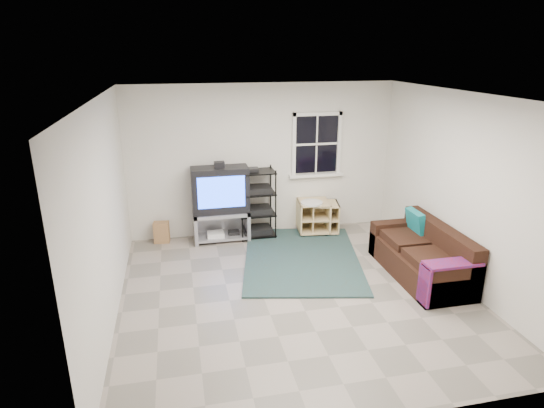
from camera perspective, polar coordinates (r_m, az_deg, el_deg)
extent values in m
plane|color=gray|center=(6.24, 3.03, -11.11)|extent=(4.60, 4.60, 0.00)
plane|color=white|center=(5.43, 3.52, 13.40)|extent=(4.60, 4.60, 0.00)
plane|color=silver|center=(7.86, -1.16, 5.50)|extent=(4.60, 0.00, 4.60)
plane|color=silver|center=(3.72, 12.75, -10.80)|extent=(4.60, 0.00, 4.60)
plane|color=silver|center=(5.58, -20.18, -1.31)|extent=(0.00, 4.60, 4.60)
plane|color=silver|center=(6.67, 22.70, 1.58)|extent=(0.00, 4.60, 4.60)
cube|color=black|center=(8.02, 5.58, 7.52)|extent=(0.80, 0.01, 1.02)
cube|color=silver|center=(7.92, 5.74, 11.18)|extent=(0.88, 0.06, 0.06)
cube|color=silver|center=(8.11, 5.53, 3.66)|extent=(0.98, 0.14, 0.05)
cube|color=silver|center=(7.89, 2.76, 7.40)|extent=(0.06, 0.06, 1.10)
cube|color=silver|center=(8.14, 8.40, 7.57)|extent=(0.06, 0.06, 1.10)
cube|color=silver|center=(8.01, 5.61, 7.50)|extent=(0.78, 0.04, 0.04)
cube|color=#94949B|center=(7.73, -6.41, -1.12)|extent=(0.94, 0.47, 0.06)
cube|color=#94949B|center=(7.79, -9.57, -2.93)|extent=(0.06, 0.47, 0.52)
cube|color=#94949B|center=(7.87, -3.16, -2.47)|extent=(0.06, 0.47, 0.52)
cube|color=#94949B|center=(7.89, -6.30, -4.00)|extent=(0.82, 0.43, 0.04)
cube|color=#94949B|center=(8.02, -6.51, -2.15)|extent=(0.94, 0.04, 0.52)
cube|color=silver|center=(7.82, -7.10, -3.79)|extent=(0.28, 0.22, 0.07)
cube|color=black|center=(7.89, -4.82, -3.58)|extent=(0.19, 0.17, 0.06)
cube|color=black|center=(7.60, -6.52, 1.80)|extent=(0.94, 0.39, 0.77)
cube|color=#1E4CFF|center=(7.41, -6.36, 1.46)|extent=(0.77, 0.01, 0.52)
cube|color=black|center=(7.49, -6.64, 4.95)|extent=(0.17, 0.12, 0.09)
cylinder|color=black|center=(7.56, -3.78, -0.51)|extent=(0.02, 0.02, 1.23)
cylinder|color=black|center=(7.66, 0.46, -0.21)|extent=(0.02, 0.02, 1.23)
cylinder|color=black|center=(7.94, -4.21, 0.44)|extent=(0.02, 0.02, 1.23)
cylinder|color=black|center=(8.03, -0.16, 0.71)|extent=(0.02, 0.02, 1.23)
cube|color=black|center=(7.99, -1.87, -3.67)|extent=(0.61, 0.45, 0.02)
cube|color=black|center=(7.96, -1.88, -3.26)|extent=(0.48, 0.36, 0.10)
cube|color=black|center=(7.85, -1.90, -1.17)|extent=(0.61, 0.45, 0.02)
cube|color=black|center=(7.83, -1.91, -0.74)|extent=(0.48, 0.36, 0.10)
cube|color=black|center=(7.73, -1.93, 1.42)|extent=(0.61, 0.45, 0.02)
cube|color=black|center=(7.72, -1.94, 1.85)|extent=(0.48, 0.36, 0.10)
cube|color=black|center=(7.63, -1.96, 4.08)|extent=(0.61, 0.45, 0.02)
cube|color=#D3BC82|center=(8.03, 6.66, 0.05)|extent=(0.55, 0.55, 0.02)
cube|color=#D3BC82|center=(8.20, 6.53, -3.17)|extent=(0.55, 0.55, 0.02)
cube|color=#D3BC82|center=(8.08, 5.01, -1.60)|extent=(0.11, 0.47, 0.51)
cube|color=#D3BC82|center=(8.14, 8.16, -1.56)|extent=(0.11, 0.47, 0.51)
cube|color=#D3BC82|center=(8.32, 6.39, -1.04)|extent=(0.43, 0.10, 0.51)
cube|color=#D3BC82|center=(8.12, 6.59, -1.71)|extent=(0.50, 0.52, 0.02)
cylinder|color=black|center=(8.01, 5.37, -3.92)|extent=(0.05, 0.05, 0.05)
cylinder|color=black|center=(8.41, 7.62, -2.89)|extent=(0.05, 0.05, 0.05)
cube|color=#D3BC82|center=(7.99, 5.24, 0.25)|extent=(0.59, 0.59, 0.02)
cube|color=#D3BC82|center=(8.17, 5.14, -3.13)|extent=(0.59, 0.59, 0.02)
cube|color=#D3BC82|center=(8.03, 3.41, -1.52)|extent=(0.08, 0.53, 0.53)
cube|color=#D3BC82|center=(8.13, 6.95, -1.39)|extent=(0.08, 0.53, 0.53)
cube|color=#D3BC82|center=(8.31, 4.86, -0.85)|extent=(0.48, 0.08, 0.53)
cube|color=#D3BC82|center=(8.08, 5.18, -1.60)|extent=(0.54, 0.56, 0.02)
cylinder|color=black|center=(7.95, 3.92, -4.02)|extent=(0.06, 0.06, 0.06)
cylinder|color=black|center=(8.41, 6.27, -2.79)|extent=(0.06, 0.06, 0.06)
cylinder|color=silver|center=(7.87, 5.00, 0.16)|extent=(0.38, 0.38, 0.03)
cube|color=black|center=(6.93, 18.02, -7.12)|extent=(0.79, 1.76, 0.37)
cube|color=black|center=(6.93, 20.42, -4.02)|extent=(0.21, 1.76, 0.38)
cube|color=black|center=(7.51, 15.21, -4.06)|extent=(0.79, 0.21, 0.55)
cube|color=black|center=(6.32, 21.57, -9.30)|extent=(0.79, 0.21, 0.55)
cube|color=black|center=(6.53, 19.21, -6.56)|extent=(0.53, 0.63, 0.11)
cube|color=black|center=(7.08, 16.33, -4.24)|extent=(0.53, 0.63, 0.11)
cube|color=teal|center=(7.22, 17.60, -2.15)|extent=(0.18, 0.42, 0.37)
cube|color=navy|center=(6.18, 21.75, -6.94)|extent=(0.73, 0.26, 0.04)
cube|color=navy|center=(6.12, 18.58, -9.69)|extent=(0.04, 0.26, 0.51)
cube|color=#311E16|center=(7.17, 3.73, -6.79)|extent=(2.20, 2.70, 0.03)
cube|color=#9F6E47|center=(7.92, -13.69, -3.46)|extent=(0.27, 0.19, 0.36)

